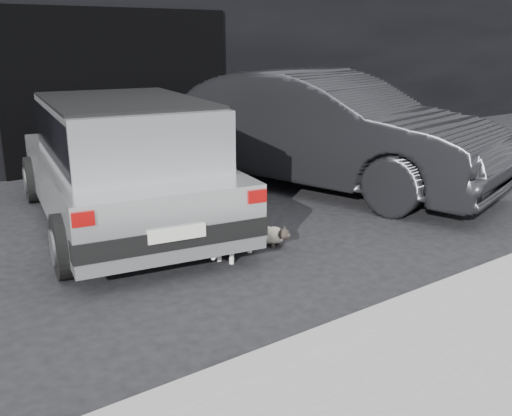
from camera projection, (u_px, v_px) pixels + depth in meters
ground at (189, 239)px, 6.28m from camera, size 80.00×80.00×0.00m
building_facade at (76, 17)px, 10.79m from camera, size 34.00×4.00×5.00m
garage_opening at (122, 89)px, 9.57m from camera, size 4.00×0.10×2.60m
curb at (444, 295)px, 4.80m from camera, size 18.00×0.25×0.12m
silver_hatchback at (123, 157)px, 6.58m from camera, size 2.52×4.28×1.49m
second_car at (324, 130)px, 8.28m from camera, size 3.18×5.42×1.69m
cat_siamese at (268, 235)px, 6.11m from camera, size 0.38×0.65×0.24m
cat_white at (237, 237)px, 5.77m from camera, size 0.80×0.52×0.41m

